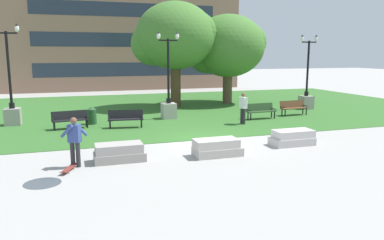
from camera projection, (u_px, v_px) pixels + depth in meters
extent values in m
plane|color=#A3A09B|center=(203.00, 140.00, 16.70)|extent=(140.00, 140.00, 0.00)
cube|color=#336628|center=(155.00, 109.00, 26.06)|extent=(40.00, 20.00, 0.02)
cube|color=#9E9991|center=(120.00, 157.00, 13.41)|extent=(1.80, 0.90, 0.32)
cube|color=#A6A098|center=(119.00, 148.00, 13.35)|extent=(1.66, 0.83, 0.32)
cube|color=#B2ADA3|center=(218.00, 151.00, 14.12)|extent=(1.80, 0.90, 0.32)
cube|color=#BBB6AB|center=(216.00, 143.00, 14.05)|extent=(1.66, 0.83, 0.32)
cube|color=#BCB7B2|center=(292.00, 141.00, 15.77)|extent=(1.80, 0.90, 0.32)
cube|color=beige|center=(293.00, 134.00, 15.73)|extent=(1.66, 0.83, 0.32)
cylinder|color=#28282D|center=(78.00, 155.00, 12.66)|extent=(0.15, 0.15, 0.86)
cylinder|color=#28282D|center=(73.00, 154.00, 12.70)|extent=(0.15, 0.15, 0.86)
cube|color=#334784|center=(74.00, 133.00, 12.55)|extent=(0.47, 0.40, 0.60)
cylinder|color=#334784|center=(81.00, 129.00, 12.67)|extent=(0.46, 0.31, 0.46)
cylinder|color=#334784|center=(67.00, 131.00, 12.39)|extent=(0.46, 0.31, 0.46)
sphere|color=brown|center=(73.00, 121.00, 12.48)|extent=(0.22, 0.22, 0.22)
cube|color=maroon|center=(69.00, 169.00, 12.26)|extent=(0.48, 0.82, 0.02)
cube|color=maroon|center=(63.00, 172.00, 11.82)|extent=(0.23, 0.19, 0.06)
cube|color=maroon|center=(74.00, 164.00, 12.70)|extent=(0.23, 0.19, 0.06)
cylinder|color=silver|center=(69.00, 172.00, 12.05)|extent=(0.05, 0.06, 0.06)
cylinder|color=silver|center=(63.00, 172.00, 12.06)|extent=(0.05, 0.06, 0.06)
cylinder|color=silver|center=(75.00, 168.00, 12.48)|extent=(0.05, 0.06, 0.06)
cylinder|color=silver|center=(68.00, 168.00, 12.50)|extent=(0.05, 0.06, 0.06)
cylinder|color=#47515B|center=(42.00, 183.00, 11.12)|extent=(1.09, 1.09, 0.01)
cube|color=brown|center=(294.00, 108.00, 23.22)|extent=(1.83, 0.59, 0.05)
cube|color=brown|center=(292.00, 104.00, 23.41)|extent=(1.80, 0.27, 0.46)
cube|color=black|center=(283.00, 107.00, 22.88)|extent=(0.09, 0.40, 0.04)
cube|color=black|center=(305.00, 106.00, 23.52)|extent=(0.09, 0.40, 0.04)
cylinder|color=black|center=(285.00, 113.00, 22.81)|extent=(0.07, 0.07, 0.41)
cylinder|color=black|center=(306.00, 112.00, 23.42)|extent=(0.07, 0.07, 0.41)
cylinder|color=black|center=(282.00, 112.00, 23.10)|extent=(0.07, 0.07, 0.41)
cylinder|color=black|center=(303.00, 111.00, 23.71)|extent=(0.07, 0.07, 0.41)
cube|color=#284723|center=(261.00, 112.00, 21.90)|extent=(1.82, 0.54, 0.05)
cube|color=#284723|center=(259.00, 107.00, 22.09)|extent=(1.80, 0.22, 0.46)
cube|color=black|center=(249.00, 110.00, 21.58)|extent=(0.08, 0.40, 0.04)
cube|color=black|center=(274.00, 109.00, 22.18)|extent=(0.08, 0.40, 0.04)
cylinder|color=black|center=(251.00, 117.00, 21.51)|extent=(0.07, 0.07, 0.41)
cylinder|color=black|center=(274.00, 115.00, 22.08)|extent=(0.07, 0.07, 0.41)
cylinder|color=black|center=(248.00, 116.00, 21.80)|extent=(0.07, 0.07, 0.41)
cylinder|color=black|center=(271.00, 114.00, 22.37)|extent=(0.07, 0.07, 0.41)
cube|color=black|center=(71.00, 120.00, 19.02)|extent=(1.84, 0.70, 0.05)
cube|color=black|center=(70.00, 115.00, 19.20)|extent=(1.80, 0.38, 0.46)
cube|color=black|center=(53.00, 119.00, 18.63)|extent=(0.12, 0.40, 0.04)
cube|color=black|center=(87.00, 117.00, 19.37)|extent=(0.12, 0.40, 0.04)
cylinder|color=black|center=(55.00, 127.00, 18.57)|extent=(0.07, 0.07, 0.41)
cylinder|color=black|center=(87.00, 124.00, 19.27)|extent=(0.07, 0.07, 0.41)
cylinder|color=black|center=(54.00, 126.00, 18.85)|extent=(0.07, 0.07, 0.41)
cylinder|color=black|center=(86.00, 123.00, 19.55)|extent=(0.07, 0.07, 0.41)
cube|color=black|center=(126.00, 119.00, 19.30)|extent=(1.84, 0.68, 0.05)
cube|color=black|center=(126.00, 114.00, 19.50)|extent=(1.80, 0.37, 0.46)
cube|color=black|center=(109.00, 118.00, 19.13)|extent=(0.11, 0.40, 0.04)
cube|color=black|center=(142.00, 117.00, 19.42)|extent=(0.11, 0.40, 0.04)
cylinder|color=black|center=(110.00, 125.00, 19.04)|extent=(0.07, 0.07, 0.41)
cylinder|color=black|center=(142.00, 124.00, 19.32)|extent=(0.07, 0.07, 0.41)
cylinder|color=black|center=(110.00, 124.00, 19.35)|extent=(0.07, 0.07, 0.41)
cylinder|color=black|center=(141.00, 123.00, 19.63)|extent=(0.07, 0.07, 0.41)
cube|color=#ADA89E|center=(169.00, 111.00, 22.14)|extent=(0.80, 0.80, 0.90)
cylinder|color=black|center=(169.00, 101.00, 22.04)|extent=(0.28, 0.28, 0.30)
cylinder|color=black|center=(168.00, 71.00, 21.73)|extent=(0.14, 0.14, 3.74)
cube|color=black|center=(168.00, 40.00, 21.43)|extent=(1.10, 0.08, 0.08)
ellipsoid|color=white|center=(159.00, 36.00, 21.22)|extent=(0.22, 0.22, 0.36)
cone|color=black|center=(158.00, 32.00, 21.18)|extent=(0.20, 0.20, 0.13)
ellipsoid|color=white|center=(177.00, 36.00, 21.55)|extent=(0.22, 0.22, 0.36)
cone|color=black|center=(177.00, 33.00, 21.52)|extent=(0.20, 0.20, 0.13)
cube|color=gray|center=(13.00, 117.00, 20.07)|extent=(0.80, 0.80, 0.90)
cylinder|color=black|center=(12.00, 106.00, 19.96)|extent=(0.28, 0.28, 0.30)
cylinder|color=black|center=(9.00, 70.00, 19.64)|extent=(0.14, 0.14, 4.04)
cube|color=black|center=(6.00, 33.00, 19.30)|extent=(1.10, 0.08, 0.08)
ellipsoid|color=white|center=(17.00, 28.00, 19.43)|extent=(0.22, 0.22, 0.36)
cone|color=black|center=(17.00, 25.00, 19.39)|extent=(0.20, 0.20, 0.13)
cube|color=gray|center=(306.00, 102.00, 25.98)|extent=(0.80, 0.80, 0.90)
cylinder|color=black|center=(306.00, 94.00, 25.87)|extent=(0.28, 0.28, 0.30)
cylinder|color=black|center=(308.00, 69.00, 25.57)|extent=(0.14, 0.14, 3.75)
cube|color=black|center=(309.00, 42.00, 25.26)|extent=(1.10, 0.08, 0.08)
ellipsoid|color=white|center=(302.00, 38.00, 25.05)|extent=(0.22, 0.22, 0.36)
cone|color=black|center=(302.00, 35.00, 25.02)|extent=(0.20, 0.20, 0.13)
ellipsoid|color=white|center=(316.00, 39.00, 25.39)|extent=(0.22, 0.22, 0.36)
cone|color=black|center=(316.00, 36.00, 25.35)|extent=(0.20, 0.20, 0.13)
cylinder|color=brown|center=(227.00, 85.00, 28.84)|extent=(0.72, 0.72, 2.85)
ellipsoid|color=#42752D|center=(228.00, 46.00, 28.33)|extent=(5.54, 5.54, 4.71)
sphere|color=#42752D|center=(207.00, 53.00, 28.48)|extent=(3.05, 3.05, 3.05)
sphere|color=#42752D|center=(248.00, 42.00, 28.18)|extent=(2.77, 2.77, 2.77)
cylinder|color=#4C3823|center=(176.00, 83.00, 26.72)|extent=(0.72, 0.72, 3.50)
ellipsoid|color=#42752D|center=(175.00, 36.00, 26.15)|extent=(5.53, 5.53, 4.70)
sphere|color=#42752D|center=(152.00, 44.00, 26.31)|extent=(3.04, 3.04, 3.04)
sphere|color=#42752D|center=(197.00, 32.00, 26.01)|extent=(2.77, 2.77, 2.77)
cylinder|color=#234C28|center=(92.00, 117.00, 20.32)|extent=(0.48, 0.48, 0.80)
cone|color=#234C28|center=(92.00, 108.00, 20.24)|extent=(0.49, 0.49, 0.16)
cylinder|color=#28282D|center=(242.00, 116.00, 20.44)|extent=(0.15, 0.15, 0.86)
cylinder|color=#28282D|center=(244.00, 116.00, 20.27)|extent=(0.15, 0.15, 0.86)
cube|color=white|center=(243.00, 103.00, 20.23)|extent=(0.33, 0.45, 0.60)
cylinder|color=white|center=(240.00, 102.00, 20.45)|extent=(0.13, 0.15, 0.56)
cylinder|color=white|center=(246.00, 103.00, 19.99)|extent=(0.13, 0.15, 0.56)
sphere|color=brown|center=(243.00, 95.00, 20.15)|extent=(0.22, 0.22, 0.22)
cube|color=#8E6B56|center=(127.00, 32.00, 38.69)|extent=(24.80, 1.00, 12.04)
cube|color=#232D3D|center=(129.00, 69.00, 38.88)|extent=(18.60, 0.03, 1.40)
cube|color=#232D3D|center=(128.00, 40.00, 38.35)|extent=(18.60, 0.03, 1.40)
cube|color=#232D3D|center=(127.00, 10.00, 37.83)|extent=(18.60, 0.03, 1.40)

